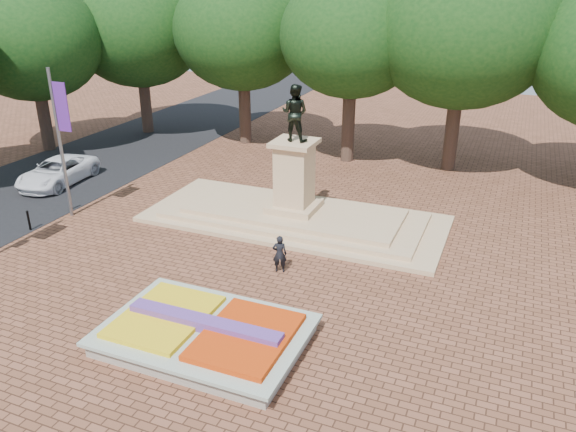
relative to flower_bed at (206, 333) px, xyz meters
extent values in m
plane|color=brown|center=(-1.03, 2.00, -0.38)|extent=(90.00, 90.00, 0.00)
cube|color=black|center=(-16.03, 7.00, -0.37)|extent=(9.00, 90.00, 0.02)
cube|color=gray|center=(-0.03, 0.00, -0.15)|extent=(6.00, 4.00, 0.45)
cube|color=beige|center=(-0.03, 0.00, 0.12)|extent=(6.30, 4.30, 0.12)
cube|color=red|center=(1.42, 0.00, 0.25)|extent=(2.60, 3.40, 0.22)
cube|color=yellow|center=(-1.48, 0.00, 0.24)|extent=(2.60, 3.40, 0.18)
cube|color=#603289|center=(-0.03, 0.00, 0.34)|extent=(5.20, 0.55, 0.38)
cube|color=tan|center=(-1.03, 10.00, -0.28)|extent=(14.00, 6.00, 0.20)
cube|color=tan|center=(-1.03, 10.00, -0.08)|extent=(12.00, 5.00, 0.20)
cube|color=tan|center=(-1.03, 10.00, 0.12)|extent=(10.00, 4.00, 0.20)
cube|color=tan|center=(-1.03, 10.00, 0.37)|extent=(2.20, 2.20, 0.30)
cube|color=tan|center=(-1.03, 10.00, 1.92)|extent=(1.50, 1.50, 2.80)
cube|color=tan|center=(-1.03, 10.00, 3.42)|extent=(1.90, 1.90, 0.20)
imported|color=black|center=(-1.03, 10.00, 4.77)|extent=(1.22, 0.95, 2.50)
cylinder|color=#37261E|center=(-17.03, 20.00, 1.62)|extent=(0.80, 0.80, 4.00)
ellipsoid|color=#0E3410|center=(-17.03, 20.00, 6.32)|extent=(8.80, 8.80, 7.48)
cylinder|color=#37261E|center=(-9.03, 20.00, 1.62)|extent=(0.80, 0.80, 4.00)
ellipsoid|color=#0E3410|center=(-9.03, 20.00, 6.32)|extent=(8.80, 8.80, 7.48)
cylinder|color=#37261E|center=(-2.03, 20.00, 1.62)|extent=(0.80, 0.80, 4.00)
ellipsoid|color=#0E3410|center=(-2.03, 20.00, 6.32)|extent=(8.80, 8.80, 7.48)
cylinder|color=#37261E|center=(4.97, 20.00, 1.62)|extent=(0.80, 0.80, 4.00)
ellipsoid|color=#0E3410|center=(4.97, 20.00, 6.32)|extent=(8.80, 8.80, 7.48)
cylinder|color=#37261E|center=(-20.53, 15.00, 1.54)|extent=(0.80, 0.80, 3.84)
ellipsoid|color=#0E3410|center=(-20.53, 15.00, 6.03)|extent=(8.40, 8.40, 7.14)
cylinder|color=slate|center=(-11.23, 6.50, 3.12)|extent=(0.16, 0.16, 7.00)
cube|color=#59218D|center=(-10.78, 6.50, 4.92)|extent=(0.70, 0.04, 2.20)
cylinder|color=black|center=(-11.73, 4.40, 0.07)|extent=(0.10, 0.10, 0.90)
sphere|color=black|center=(-11.73, 4.40, 0.54)|extent=(0.12, 0.12, 0.12)
cylinder|color=black|center=(-11.73, 7.00, 0.07)|extent=(0.10, 0.10, 0.90)
sphere|color=black|center=(-11.73, 7.00, 0.54)|extent=(0.12, 0.12, 0.12)
imported|color=white|center=(-15.04, 9.76, 0.33)|extent=(2.81, 5.28, 1.41)
imported|color=black|center=(0.29, 5.19, 0.39)|extent=(0.65, 0.53, 1.53)
camera|label=1|loc=(7.99, -12.57, 10.29)|focal=35.00mm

